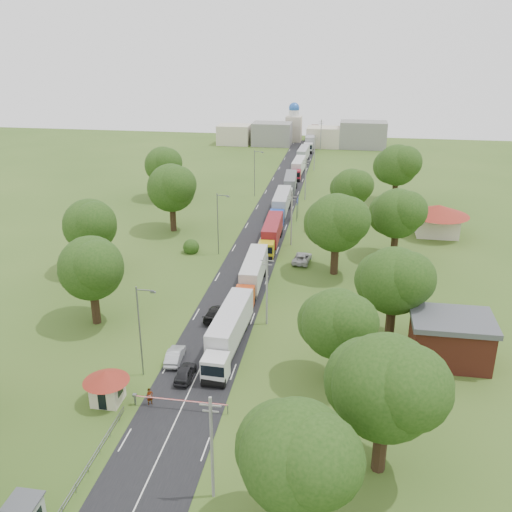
% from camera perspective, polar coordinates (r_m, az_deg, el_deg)
% --- Properties ---
extents(ground, '(260.00, 260.00, 0.00)m').
position_cam_1_polar(ground, '(76.78, -2.25, -4.04)').
color(ground, '#36551C').
rests_on(ground, ground).
extents(road, '(8.00, 200.00, 0.04)m').
position_cam_1_polar(road, '(94.92, 0.14, 1.09)').
color(road, black).
rests_on(road, ground).
extents(boom_barrier, '(9.22, 0.35, 1.18)m').
position_cam_1_polar(boom_barrier, '(55.77, -8.93, -14.03)').
color(boom_barrier, slate).
rests_on(boom_barrier, ground).
extents(guard_booth, '(4.40, 4.40, 3.45)m').
position_cam_1_polar(guard_booth, '(56.97, -14.73, -12.15)').
color(guard_booth, beige).
rests_on(guard_booth, ground).
extents(guard_rail, '(0.10, 17.00, 1.70)m').
position_cam_1_polar(guard_rail, '(50.38, -16.78, -20.63)').
color(guard_rail, slate).
rests_on(guard_rail, ground).
extents(info_sign, '(0.12, 3.10, 4.10)m').
position_cam_1_polar(info_sign, '(107.52, 4.18, 5.18)').
color(info_sign, slate).
rests_on(info_sign, ground).
extents(pole_0, '(1.60, 0.24, 9.00)m').
position_cam_1_polar(pole_0, '(44.25, -4.44, -18.46)').
color(pole_0, gray).
rests_on(pole_0, ground).
extents(pole_1, '(1.60, 0.24, 9.00)m').
position_cam_1_polar(pole_1, '(67.68, 1.09, -3.31)').
color(pole_1, gray).
rests_on(pole_1, ground).
extents(pole_2, '(1.60, 0.24, 9.00)m').
position_cam_1_polar(pole_2, '(93.66, 3.58, 3.79)').
color(pole_2, gray).
rests_on(pole_2, ground).
extents(pole_3, '(1.60, 0.24, 9.00)m').
position_cam_1_polar(pole_3, '(120.55, 4.98, 7.77)').
color(pole_3, gray).
rests_on(pole_3, ground).
extents(pole_4, '(1.60, 0.24, 9.00)m').
position_cam_1_polar(pole_4, '(147.85, 5.88, 10.29)').
color(pole_4, gray).
rests_on(pole_4, ground).
extents(pole_5, '(1.60, 0.24, 9.00)m').
position_cam_1_polar(pole_5, '(175.37, 6.51, 12.02)').
color(pole_5, gray).
rests_on(pole_5, ground).
extents(lamp_0, '(2.03, 0.22, 10.00)m').
position_cam_1_polar(lamp_0, '(58.53, -11.44, -7.01)').
color(lamp_0, slate).
rests_on(lamp_0, ground).
extents(lamp_1, '(2.03, 0.22, 10.00)m').
position_cam_1_polar(lamp_1, '(89.44, -3.76, 3.51)').
color(lamp_1, slate).
rests_on(lamp_1, ground).
extents(lamp_2, '(2.03, 0.22, 10.00)m').
position_cam_1_polar(lamp_2, '(122.58, -0.08, 8.50)').
color(lamp_2, slate).
rests_on(lamp_2, ground).
extents(tree_0, '(8.80, 8.80, 11.07)m').
position_cam_1_polar(tree_0, '(39.63, 4.12, -19.23)').
color(tree_0, '#382616').
rests_on(tree_0, ground).
extents(tree_1, '(9.60, 9.60, 12.05)m').
position_cam_1_polar(tree_1, '(45.75, 12.82, -12.54)').
color(tree_1, '#382616').
rests_on(tree_1, ground).
extents(tree_2, '(8.00, 8.00, 10.10)m').
position_cam_1_polar(tree_2, '(56.55, 8.09, -6.65)').
color(tree_2, '#382616').
rests_on(tree_2, ground).
extents(tree_3, '(8.80, 8.80, 11.07)m').
position_cam_1_polar(tree_3, '(65.57, 13.64, -2.36)').
color(tree_3, '#382616').
rests_on(tree_3, ground).
extents(tree_4, '(9.60, 9.60, 12.05)m').
position_cam_1_polar(tree_4, '(81.99, 8.05, 3.35)').
color(tree_4, '#382616').
rests_on(tree_4, ground).
extents(tree_5, '(8.80, 8.80, 11.07)m').
position_cam_1_polar(tree_5, '(90.13, 13.93, 4.17)').
color(tree_5, '#382616').
rests_on(tree_5, ground).
extents(tree_6, '(8.00, 8.00, 10.10)m').
position_cam_1_polar(tree_6, '(106.33, 9.53, 6.76)').
color(tree_6, '#382616').
rests_on(tree_6, ground).
extents(tree_7, '(9.60, 9.60, 12.05)m').
position_cam_1_polar(tree_7, '(121.07, 13.93, 8.83)').
color(tree_7, '#382616').
rests_on(tree_7, ground).
extents(tree_10, '(8.80, 8.80, 11.07)m').
position_cam_1_polar(tree_10, '(69.88, -16.13, -1.11)').
color(tree_10, '#382616').
rests_on(tree_10, ground).
extents(tree_11, '(8.80, 8.80, 11.07)m').
position_cam_1_polar(tree_11, '(85.47, -16.25, 3.00)').
color(tree_11, '#382616').
rests_on(tree_11, ground).
extents(tree_12, '(9.60, 9.60, 12.05)m').
position_cam_1_polar(tree_12, '(100.99, -8.44, 6.78)').
color(tree_12, '#382616').
rests_on(tree_12, ground).
extents(tree_13, '(8.80, 8.80, 11.07)m').
position_cam_1_polar(tree_13, '(122.05, -9.25, 8.97)').
color(tree_13, '#382616').
rests_on(tree_13, ground).
extents(house_brick, '(8.60, 6.60, 5.20)m').
position_cam_1_polar(house_brick, '(64.66, 18.86, -7.84)').
color(house_brick, maroon).
rests_on(house_brick, ground).
extents(house_cream, '(10.08, 10.08, 5.80)m').
position_cam_1_polar(house_cream, '(103.38, 17.76, 3.90)').
color(house_cream, beige).
rests_on(house_cream, ground).
extents(distant_town, '(52.00, 8.00, 8.00)m').
position_cam_1_polar(distant_town, '(180.79, 5.03, 11.97)').
color(distant_town, gray).
rests_on(distant_town, ground).
extents(church, '(5.00, 5.00, 12.30)m').
position_cam_1_polar(church, '(188.77, 3.80, 12.99)').
color(church, beige).
rests_on(church, ground).
extents(truck_0, '(3.07, 15.26, 4.22)m').
position_cam_1_polar(truck_0, '(63.65, -2.75, -7.50)').
color(truck_0, silver).
rests_on(truck_0, ground).
extents(truck_1, '(2.82, 14.48, 4.01)m').
position_cam_1_polar(truck_1, '(78.28, -0.33, -1.80)').
color(truck_1, '#B83D15').
rests_on(truck_1, ground).
extents(truck_2, '(2.78, 14.33, 3.97)m').
position_cam_1_polar(truck_2, '(94.17, 1.58, 2.27)').
color(truck_2, gold).
rests_on(truck_2, ground).
extents(truck_3, '(2.90, 15.24, 4.22)m').
position_cam_1_polar(truck_3, '(110.03, 2.53, 5.18)').
color(truck_3, '#1C43AD').
rests_on(truck_3, ground).
extents(truck_4, '(3.09, 14.08, 3.89)m').
position_cam_1_polar(truck_4, '(125.81, 3.41, 7.17)').
color(truck_4, '#BEBEBE').
rests_on(truck_4, ground).
extents(truck_5, '(2.64, 13.85, 3.83)m').
position_cam_1_polar(truck_5, '(142.59, 4.24, 8.84)').
color(truck_5, maroon).
rests_on(truck_5, ground).
extents(truck_6, '(2.67, 13.71, 3.79)m').
position_cam_1_polar(truck_6, '(157.69, 4.72, 10.04)').
color(truck_6, '#27693E').
rests_on(truck_6, ground).
extents(truck_7, '(3.19, 15.54, 4.30)m').
position_cam_1_polar(truck_7, '(176.50, 5.41, 11.33)').
color(truck_7, silver).
rests_on(truck_7, ground).
extents(truck_8, '(2.80, 14.38, 3.98)m').
position_cam_1_polar(truck_8, '(192.95, 5.74, 12.13)').
color(truck_8, '#92621D').
rests_on(truck_8, ground).
extents(car_lane_front, '(1.73, 4.13, 1.40)m').
position_cam_1_polar(car_lane_front, '(59.71, -7.10, -11.52)').
color(car_lane_front, black).
rests_on(car_lane_front, ground).
extents(car_lane_mid, '(1.79, 4.39, 1.41)m').
position_cam_1_polar(car_lane_mid, '(62.68, -8.11, -9.83)').
color(car_lane_mid, '#ABAEB3').
rests_on(car_lane_mid, ground).
extents(car_lane_rear, '(2.31, 4.99, 1.41)m').
position_cam_1_polar(car_lane_rear, '(70.79, -4.14, -5.77)').
color(car_lane_rear, black).
rests_on(car_lane_rear, ground).
extents(car_verge_near, '(2.96, 5.41, 1.44)m').
position_cam_1_polar(car_verge_near, '(87.84, 4.63, -0.20)').
color(car_verge_near, '#BBBBBB').
rests_on(car_verge_near, ground).
extents(car_verge_far, '(1.65, 3.96, 1.34)m').
position_cam_1_polar(car_verge_far, '(102.86, 5.41, 3.02)').
color(car_verge_far, slate).
rests_on(car_verge_far, ground).
extents(pedestrian_near, '(0.75, 0.73, 1.74)m').
position_cam_1_polar(pedestrian_near, '(56.49, -10.57, -13.67)').
color(pedestrian_near, gray).
rests_on(pedestrian_near, ground).
extents(pedestrian_booth, '(1.02, 1.01, 1.67)m').
position_cam_1_polar(pedestrian_booth, '(57.21, -14.07, -13.54)').
color(pedestrian_booth, gray).
rests_on(pedestrian_booth, ground).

